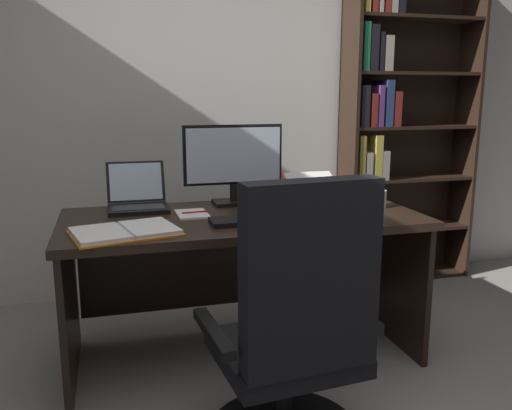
# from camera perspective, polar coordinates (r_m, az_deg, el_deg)

# --- Properties ---
(wall_back) EXTENTS (5.33, 0.12, 2.73)m
(wall_back) POSITION_cam_1_polar(r_m,az_deg,el_deg) (3.68, -4.18, 12.19)
(wall_back) COLOR beige
(wall_back) RESTS_ON ground
(desk) EXTENTS (1.76, 0.80, 0.75)m
(desk) POSITION_cam_1_polar(r_m,az_deg,el_deg) (2.77, -1.83, -4.75)
(desk) COLOR black
(desk) RESTS_ON ground
(bookshelf) EXTENTS (0.96, 0.29, 2.22)m
(bookshelf) POSITION_cam_1_polar(r_m,az_deg,el_deg) (3.91, 14.49, 7.96)
(bookshelf) COLOR black
(bookshelf) RESTS_ON ground
(office_chair) EXTENTS (0.64, 0.60, 1.07)m
(office_chair) POSITION_cam_1_polar(r_m,az_deg,el_deg) (1.99, 4.24, -14.73)
(office_chair) COLOR black
(office_chair) RESTS_ON ground
(monitor) EXTENTS (0.54, 0.16, 0.43)m
(monitor) POSITION_cam_1_polar(r_m,az_deg,el_deg) (2.87, -2.43, 4.45)
(monitor) COLOR black
(monitor) RESTS_ON desk
(laptop) EXTENTS (0.30, 0.31, 0.23)m
(laptop) POSITION_cam_1_polar(r_m,az_deg,el_deg) (2.84, -12.56, 0.58)
(laptop) COLOR black
(laptop) RESTS_ON desk
(keyboard) EXTENTS (0.42, 0.15, 0.02)m
(keyboard) POSITION_cam_1_polar(r_m,az_deg,el_deg) (2.48, -0.08, -1.64)
(keyboard) COLOR black
(keyboard) RESTS_ON desk
(computer_mouse) EXTENTS (0.06, 0.10, 0.04)m
(computer_mouse) POSITION_cam_1_polar(r_m,az_deg,el_deg) (2.57, 6.38, -1.04)
(computer_mouse) COLOR black
(computer_mouse) RESTS_ON desk
(reading_stand_with_book) EXTENTS (0.32, 0.28, 0.13)m
(reading_stand_with_book) POSITION_cam_1_polar(r_m,az_deg,el_deg) (3.10, 6.15, 2.08)
(reading_stand_with_book) COLOR black
(reading_stand_with_book) RESTS_ON desk
(open_binder) EXTENTS (0.50, 0.40, 0.02)m
(open_binder) POSITION_cam_1_polar(r_m,az_deg,el_deg) (2.35, -13.85, -2.76)
(open_binder) COLOR orange
(open_binder) RESTS_ON desk
(notepad) EXTENTS (0.15, 0.21, 0.01)m
(notepad) POSITION_cam_1_polar(r_m,az_deg,el_deg) (2.66, -6.87, -0.96)
(notepad) COLOR silver
(notepad) RESTS_ON desk
(pen) EXTENTS (0.14, 0.02, 0.01)m
(pen) POSITION_cam_1_polar(r_m,az_deg,el_deg) (2.66, -6.45, -0.75)
(pen) COLOR maroon
(pen) RESTS_ON notepad
(coffee_mug) EXTENTS (0.09, 0.09, 0.09)m
(coffee_mug) POSITION_cam_1_polar(r_m,az_deg,el_deg) (2.89, 12.92, 0.67)
(coffee_mug) COLOR silver
(coffee_mug) RESTS_ON desk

